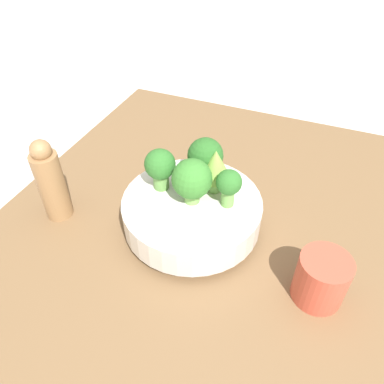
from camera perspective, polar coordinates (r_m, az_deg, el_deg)
The scene contains 10 objects.
ground_plane at distance 0.73m, azimuth -0.64°, elevation -8.77°, with size 6.00×6.00×0.00m, color silver.
table at distance 0.71m, azimuth -0.65°, elevation -7.66°, with size 0.99×0.74×0.04m.
bowl at distance 0.68m, azimuth -0.00°, elevation -3.08°, with size 0.25×0.25×0.07m.
broccoli_floret_front at distance 0.66m, azimuth -4.88°, elevation 3.91°, with size 0.06×0.06×0.08m.
broccoli_floret_left at distance 0.67m, azimuth 2.37°, elevation 5.37°, with size 0.06×0.06×0.09m.
broccoli_floret_back at distance 0.63m, azimuth 5.63°, elevation 1.11°, with size 0.04×0.04×0.07m.
broccoli_floret_center at distance 0.63m, azimuth -0.00°, elevation 1.89°, with size 0.07×0.07×0.08m.
romanesco_piece_far at distance 0.65m, azimuth 3.59°, elevation 3.96°, with size 0.06×0.06×0.09m.
cup at distance 0.61m, azimuth 19.07°, elevation -12.40°, with size 0.08×0.08×0.08m.
pepper_mill at distance 0.73m, azimuth -20.73°, elevation 1.48°, with size 0.05×0.05×0.17m.
Camera 1 is at (0.43, 0.18, 0.56)m, focal length 35.00 mm.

